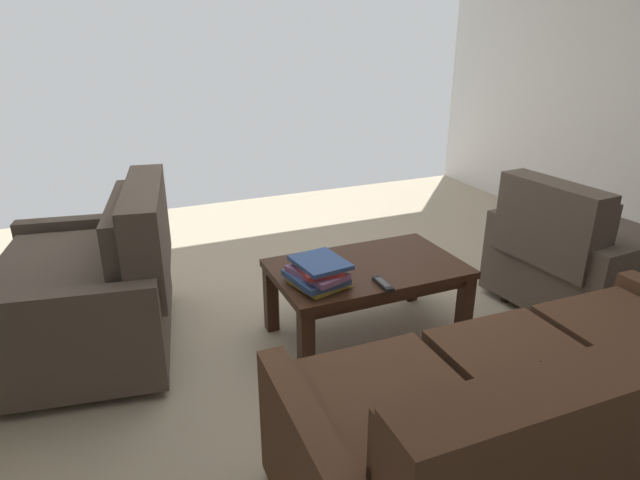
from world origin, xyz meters
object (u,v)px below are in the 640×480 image
(armchair_side, at_px, (575,256))
(book_stack, at_px, (318,273))
(sofa_main, at_px, (551,422))
(tv_remote, at_px, (383,284))
(coffee_table, at_px, (367,277))
(loveseat_near, at_px, (95,286))

(armchair_side, relative_size, book_stack, 2.64)
(sofa_main, distance_m, armchair_side, 1.63)
(sofa_main, distance_m, tv_remote, 1.03)
(armchair_side, bearing_deg, book_stack, -3.85)
(book_stack, bearing_deg, armchair_side, 176.15)
(armchair_side, height_order, tv_remote, armchair_side)
(sofa_main, height_order, book_stack, sofa_main)
(coffee_table, bearing_deg, tv_remote, 79.83)
(coffee_table, height_order, book_stack, book_stack)
(armchair_side, bearing_deg, sofa_main, 40.00)
(armchair_side, xyz_separation_m, tv_remote, (1.35, 0.03, 0.09))
(loveseat_near, relative_size, armchair_side, 1.37)
(loveseat_near, bearing_deg, armchair_side, 165.72)
(book_stack, distance_m, tv_remote, 0.33)
(loveseat_near, xyz_separation_m, book_stack, (-1.03, 0.57, 0.13))
(loveseat_near, height_order, armchair_side, loveseat_near)
(sofa_main, height_order, loveseat_near, loveseat_near)
(loveseat_near, distance_m, armchair_side, 2.77)
(loveseat_near, relative_size, coffee_table, 1.20)
(sofa_main, relative_size, loveseat_near, 1.51)
(loveseat_near, xyz_separation_m, tv_remote, (-1.33, 0.71, 0.07))
(coffee_table, relative_size, tv_remote, 6.38)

